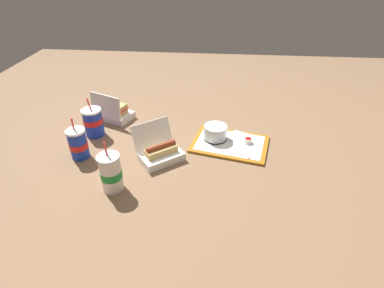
{
  "coord_description": "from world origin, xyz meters",
  "views": [
    {
      "loc": [
        -0.11,
        1.2,
        0.84
      ],
      "look_at": [
        -0.01,
        0.01,
        0.05
      ],
      "focal_mm": 28.0,
      "sensor_mm": 36.0,
      "label": 1
    }
  ],
  "objects_px": {
    "cake_container": "(215,133)",
    "plastic_fork": "(240,153)",
    "soda_cup_corner": "(78,144)",
    "clamshell_sandwich_front": "(114,112)",
    "soda_cup_left": "(111,173)",
    "ketchup_cup": "(248,140)",
    "clamshell_hotdog_back": "(160,152)",
    "food_tray": "(230,144)",
    "soda_cup_front": "(93,122)"
  },
  "relations": [
    {
      "from": "cake_container",
      "to": "plastic_fork",
      "type": "relative_size",
      "value": 1.09
    },
    {
      "from": "soda_cup_corner",
      "to": "clamshell_sandwich_front",
      "type": "bearing_deg",
      "value": -96.54
    },
    {
      "from": "cake_container",
      "to": "clamshell_sandwich_front",
      "type": "relative_size",
      "value": 0.5
    },
    {
      "from": "clamshell_sandwich_front",
      "to": "soda_cup_left",
      "type": "xyz_separation_m",
      "value": [
        -0.18,
        0.59,
        0.04
      ]
    },
    {
      "from": "ketchup_cup",
      "to": "plastic_fork",
      "type": "bearing_deg",
      "value": 66.27
    },
    {
      "from": "ketchup_cup",
      "to": "clamshell_hotdog_back",
      "type": "height_order",
      "value": "clamshell_hotdog_back"
    },
    {
      "from": "food_tray",
      "to": "soda_cup_corner",
      "type": "relative_size",
      "value": 2.01
    },
    {
      "from": "clamshell_sandwich_front",
      "to": "cake_container",
      "type": "bearing_deg",
      "value": 162.67
    },
    {
      "from": "ketchup_cup",
      "to": "soda_cup_corner",
      "type": "distance_m",
      "value": 0.82
    },
    {
      "from": "soda_cup_corner",
      "to": "cake_container",
      "type": "bearing_deg",
      "value": -162.64
    },
    {
      "from": "plastic_fork",
      "to": "clamshell_hotdog_back",
      "type": "height_order",
      "value": "clamshell_hotdog_back"
    },
    {
      "from": "ketchup_cup",
      "to": "soda_cup_front",
      "type": "relative_size",
      "value": 0.19
    },
    {
      "from": "soda_cup_left",
      "to": "ketchup_cup",
      "type": "bearing_deg",
      "value": -146.53
    },
    {
      "from": "clamshell_sandwich_front",
      "to": "soda_cup_corner",
      "type": "relative_size",
      "value": 1.15
    },
    {
      "from": "soda_cup_left",
      "to": "food_tray",
      "type": "bearing_deg",
      "value": -142.54
    },
    {
      "from": "cake_container",
      "to": "ketchup_cup",
      "type": "height_order",
      "value": "cake_container"
    },
    {
      "from": "food_tray",
      "to": "plastic_fork",
      "type": "height_order",
      "value": "plastic_fork"
    },
    {
      "from": "clamshell_sandwich_front",
      "to": "soda_cup_front",
      "type": "height_order",
      "value": "soda_cup_front"
    },
    {
      "from": "ketchup_cup",
      "to": "clamshell_sandwich_front",
      "type": "relative_size",
      "value": 0.17
    },
    {
      "from": "soda_cup_corner",
      "to": "soda_cup_left",
      "type": "xyz_separation_m",
      "value": [
        -0.22,
        0.21,
        0.01
      ]
    },
    {
      "from": "clamshell_sandwich_front",
      "to": "ketchup_cup",
      "type": "bearing_deg",
      "value": 164.6
    },
    {
      "from": "clamshell_sandwich_front",
      "to": "soda_cup_front",
      "type": "distance_m",
      "value": 0.19
    },
    {
      "from": "food_tray",
      "to": "soda_cup_left",
      "type": "bearing_deg",
      "value": 37.46
    },
    {
      "from": "cake_container",
      "to": "soda_cup_left",
      "type": "relative_size",
      "value": 0.53
    },
    {
      "from": "clamshell_sandwich_front",
      "to": "soda_cup_front",
      "type": "bearing_deg",
      "value": 75.55
    },
    {
      "from": "plastic_fork",
      "to": "soda_cup_left",
      "type": "relative_size",
      "value": 0.49
    },
    {
      "from": "cake_container",
      "to": "soda_cup_front",
      "type": "bearing_deg",
      "value": -0.28
    },
    {
      "from": "clamshell_hotdog_back",
      "to": "soda_cup_front",
      "type": "xyz_separation_m",
      "value": [
        0.38,
        -0.19,
        0.04
      ]
    },
    {
      "from": "ketchup_cup",
      "to": "clamshell_sandwich_front",
      "type": "height_order",
      "value": "clamshell_sandwich_front"
    },
    {
      "from": "plastic_fork",
      "to": "clamshell_sandwich_front",
      "type": "bearing_deg",
      "value": 13.05
    },
    {
      "from": "ketchup_cup",
      "to": "soda_cup_corner",
      "type": "xyz_separation_m",
      "value": [
        0.8,
        0.17,
        0.05
      ]
    },
    {
      "from": "soda_cup_front",
      "to": "ketchup_cup",
      "type": "bearing_deg",
      "value": 178.07
    },
    {
      "from": "food_tray",
      "to": "clamshell_hotdog_back",
      "type": "xyz_separation_m",
      "value": [
        0.33,
        0.15,
        0.03
      ]
    },
    {
      "from": "clamshell_hotdog_back",
      "to": "soda_cup_front",
      "type": "distance_m",
      "value": 0.43
    },
    {
      "from": "clamshell_sandwich_front",
      "to": "soda_cup_left",
      "type": "relative_size",
      "value": 1.06
    },
    {
      "from": "cake_container",
      "to": "clamshell_sandwich_front",
      "type": "xyz_separation_m",
      "value": [
        0.59,
        -0.18,
        -0.0
      ]
    },
    {
      "from": "cake_container",
      "to": "soda_cup_left",
      "type": "xyz_separation_m",
      "value": [
        0.41,
        0.4,
        0.03
      ]
    },
    {
      "from": "cake_container",
      "to": "soda_cup_corner",
      "type": "xyz_separation_m",
      "value": [
        0.63,
        0.2,
        0.03
      ]
    },
    {
      "from": "clamshell_hotdog_back",
      "to": "cake_container",
      "type": "bearing_deg",
      "value": -143.98
    },
    {
      "from": "cake_container",
      "to": "ketchup_cup",
      "type": "xyz_separation_m",
      "value": [
        -0.16,
        0.02,
        -0.02
      ]
    },
    {
      "from": "food_tray",
      "to": "clamshell_sandwich_front",
      "type": "distance_m",
      "value": 0.7
    },
    {
      "from": "cake_container",
      "to": "soda_cup_front",
      "type": "relative_size",
      "value": 0.57
    },
    {
      "from": "soda_cup_corner",
      "to": "soda_cup_front",
      "type": "relative_size",
      "value": 1.0
    },
    {
      "from": "ketchup_cup",
      "to": "soda_cup_left",
      "type": "xyz_separation_m",
      "value": [
        0.57,
        0.38,
        0.06
      ]
    },
    {
      "from": "plastic_fork",
      "to": "soda_cup_front",
      "type": "height_order",
      "value": "soda_cup_front"
    },
    {
      "from": "plastic_fork",
      "to": "soda_cup_left",
      "type": "xyz_separation_m",
      "value": [
        0.53,
        0.28,
        0.07
      ]
    },
    {
      "from": "soda_cup_front",
      "to": "soda_cup_left",
      "type": "xyz_separation_m",
      "value": [
        -0.23,
        0.41,
        0.01
      ]
    },
    {
      "from": "soda_cup_left",
      "to": "clamshell_sandwich_front",
      "type": "bearing_deg",
      "value": -72.95
    },
    {
      "from": "food_tray",
      "to": "plastic_fork",
      "type": "relative_size",
      "value": 3.79
    },
    {
      "from": "plastic_fork",
      "to": "soda_cup_corner",
      "type": "distance_m",
      "value": 0.76
    }
  ]
}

